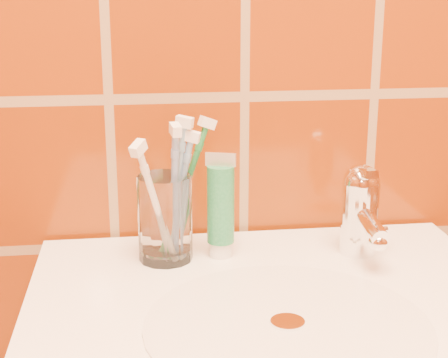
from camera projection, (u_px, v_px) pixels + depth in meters
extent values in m
cylinder|color=silver|center=(288.00, 324.00, 0.71)|extent=(0.30, 0.30, 0.00)
cylinder|color=white|center=(288.00, 322.00, 0.71)|extent=(0.04, 0.04, 0.00)
cylinder|color=white|center=(165.00, 218.00, 0.87)|extent=(0.08, 0.08, 0.11)
cylinder|color=white|center=(221.00, 249.00, 0.89)|extent=(0.03, 0.03, 0.02)
cylinder|color=#1B7242|center=(221.00, 204.00, 0.87)|extent=(0.03, 0.03, 0.10)
cube|color=beige|center=(221.00, 160.00, 0.85)|extent=(0.04, 0.00, 0.02)
cylinder|color=white|center=(359.00, 218.00, 0.89)|extent=(0.05, 0.05, 0.09)
sphere|color=white|center=(361.00, 183.00, 0.88)|extent=(0.05, 0.05, 0.05)
cylinder|color=white|center=(369.00, 223.00, 0.85)|extent=(0.02, 0.09, 0.03)
cube|color=white|center=(365.00, 172.00, 0.86)|extent=(0.02, 0.06, 0.01)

